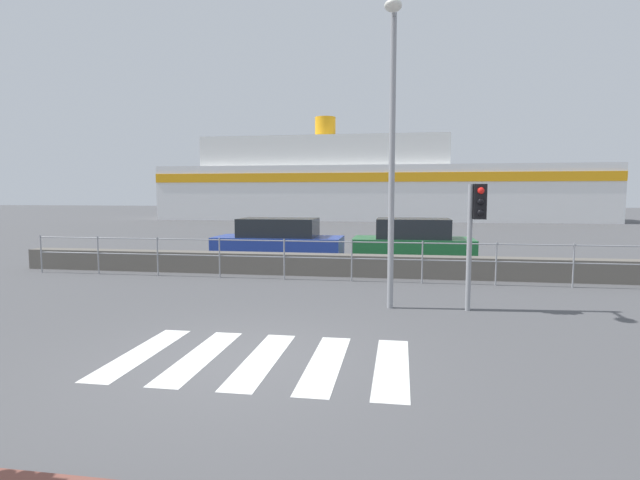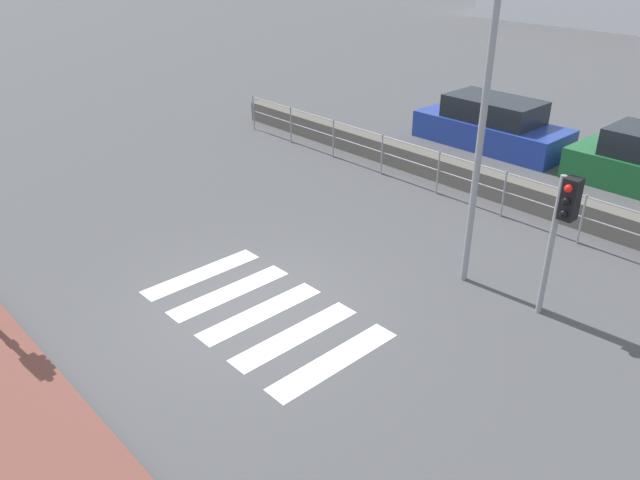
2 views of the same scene
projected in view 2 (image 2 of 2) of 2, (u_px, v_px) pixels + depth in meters
name	position (u px, v px, depth m)	size (l,w,h in m)	color
ground_plane	(251.00, 306.00, 10.82)	(160.00, 160.00, 0.00)	#4C4C4F
sidewalk_brick	(5.00, 418.00, 8.30)	(24.00, 1.80, 0.12)	brown
crosswalk	(261.00, 312.00, 10.64)	(4.05, 2.40, 0.01)	silver
seawall	(489.00, 183.00, 15.11)	(18.19, 0.55, 0.60)	#605B54
harbor_fence	(470.00, 176.00, 14.38)	(16.41, 0.04, 1.10)	gray
traffic_light_far	(563.00, 217.00, 9.76)	(0.34, 0.32, 2.49)	gray
streetlamp	(481.00, 86.00, 9.90)	(0.32, 0.94, 5.85)	gray
parked_car_blue	(492.00, 126.00, 18.27)	(4.47, 1.78, 1.44)	#233D9E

